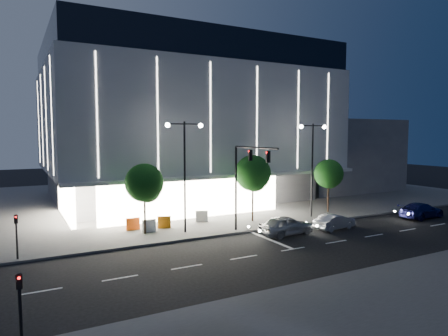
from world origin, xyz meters
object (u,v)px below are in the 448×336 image
object	(u,v)px
traffic_mast	(245,172)
street_lamp_west	(185,160)
car_second	(335,222)
barrier_c	(164,222)
tree_right	(329,175)
barrier_b	(149,226)
car_third	(421,210)
street_lamp_east	(312,156)
ped_signal_near	(20,303)
ped_signal_far	(16,232)
car_lead	(286,225)
tree_mid	(253,175)
barrier_a	(133,224)
tree_left	(145,185)
barrier_d	(202,216)

from	to	relation	value
traffic_mast	street_lamp_west	distance (m)	4.89
car_second	barrier_c	size ratio (longest dim) A/B	3.61
tree_right	barrier_b	world-z (taller)	tree_right
traffic_mast	car_third	world-z (taller)	traffic_mast
tree_right	traffic_mast	bearing A→B (deg)	-162.98
street_lamp_east	ped_signal_near	size ratio (longest dim) A/B	3.00
ped_signal_far	street_lamp_west	bearing A→B (deg)	7.13
ped_signal_far	tree_right	bearing A→B (deg)	5.14
barrier_b	barrier_c	distance (m)	1.67
car_lead	ped_signal_near	bearing A→B (deg)	113.66
traffic_mast	ped_signal_far	size ratio (longest dim) A/B	2.36
car_second	barrier_b	world-z (taller)	car_second
street_lamp_west	tree_mid	world-z (taller)	street_lamp_west
street_lamp_east	car_third	world-z (taller)	street_lamp_east
car_third	barrier_c	bearing A→B (deg)	68.83
ped_signal_near	barrier_a	bearing A→B (deg)	62.35
tree_mid	barrier_b	size ratio (longest dim) A/B	5.59
traffic_mast	barrier_b	xyz separation A→B (m)	(-6.54, 4.12, -4.38)
tree_right	barrier_a	distance (m)	19.87
barrier_a	car_third	bearing A→B (deg)	-14.83
ped_signal_near	tree_left	world-z (taller)	tree_left
tree_left	tree_mid	world-z (taller)	tree_mid
ped_signal_far	ped_signal_near	size ratio (longest dim) A/B	1.00
ped_signal_far	barrier_a	size ratio (longest dim) A/B	2.73
tree_right	car_lead	distance (m)	10.89
barrier_b	barrier_d	xyz separation A→B (m)	(5.33, 1.41, 0.00)
street_lamp_west	barrier_c	world-z (taller)	street_lamp_west
barrier_a	barrier_b	size ratio (longest dim) A/B	1.00
ped_signal_near	car_second	distance (m)	25.41
street_lamp_east	barrier_d	xyz separation A→B (m)	(-10.21, 2.87, -5.31)
street_lamp_west	ped_signal_far	distance (m)	12.76
barrier_b	car_second	bearing A→B (deg)	-25.38
street_lamp_west	barrier_a	size ratio (longest dim) A/B	8.18
ped_signal_near	barrier_d	world-z (taller)	ped_signal_near
car_third	barrier_b	bearing A→B (deg)	71.29
tree_mid	car_second	xyz separation A→B (m)	(4.69, -5.48, -3.68)
tree_mid	car_lead	size ratio (longest dim) A/B	1.33
traffic_mast	barrier_d	xyz separation A→B (m)	(-1.21, 5.53, -4.38)
barrier_c	barrier_a	bearing A→B (deg)	-173.86
barrier_a	barrier_d	size ratio (longest dim) A/B	1.00
ped_signal_near	street_lamp_west	bearing A→B (deg)	48.37
traffic_mast	ped_signal_near	xyz separation A→B (m)	(-16.00, -10.84, -3.14)
barrier_c	ped_signal_far	bearing A→B (deg)	-142.83
street_lamp_east	tree_left	xyz separation A→B (m)	(-15.97, 1.02, -1.92)
street_lamp_west	street_lamp_east	xyz separation A→B (m)	(13.00, 0.00, 0.00)
street_lamp_east	tree_right	world-z (taller)	street_lamp_east
traffic_mast	tree_right	size ratio (longest dim) A/B	1.28
car_lead	barrier_c	distance (m)	10.12
tree_left	barrier_a	xyz separation A→B (m)	(-0.54, 1.68, -3.38)
car_third	street_lamp_east	bearing A→B (deg)	57.93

